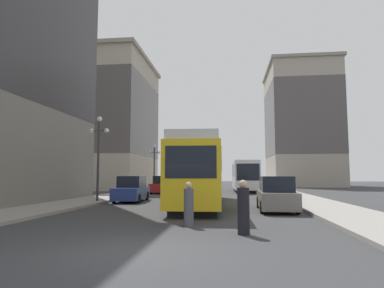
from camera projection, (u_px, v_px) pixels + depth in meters
ground_plane at (135, 252)px, 8.04m from camera, size 200.00×200.00×0.00m
sidewalk_left at (162, 188)px, 48.50m from camera, size 3.39×120.00×0.15m
sidewalk_right at (269, 188)px, 46.71m from camera, size 3.39×120.00×0.15m
streetcar at (201, 172)px, 21.22m from camera, size 3.00×14.77×3.89m
transit_bus at (244, 175)px, 38.76m from camera, size 2.84×11.50×3.45m
parked_car_left_near at (163, 185)px, 34.72m from camera, size 2.05×4.62×1.82m
parked_car_left_mid at (132, 190)px, 23.77m from camera, size 2.09×4.69×1.82m
parked_car_right_far at (276, 195)px, 17.52m from camera, size 1.98×4.73×1.82m
pedestrian_crossing_near at (243, 209)px, 10.47m from camera, size 0.39×0.39×1.73m
pedestrian_crossing_far at (189, 206)px, 12.22m from camera, size 0.36×0.36×1.62m
lamp_post_left_near at (99, 145)px, 22.65m from camera, size 1.41×0.36×5.80m
lamp_post_left_far at (154, 160)px, 39.19m from camera, size 1.41×0.36×5.40m
building_left_corner at (107, 122)px, 47.48m from camera, size 12.30×15.71×18.59m
building_right_corner at (300, 125)px, 59.32m from camera, size 11.68×15.60×21.41m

